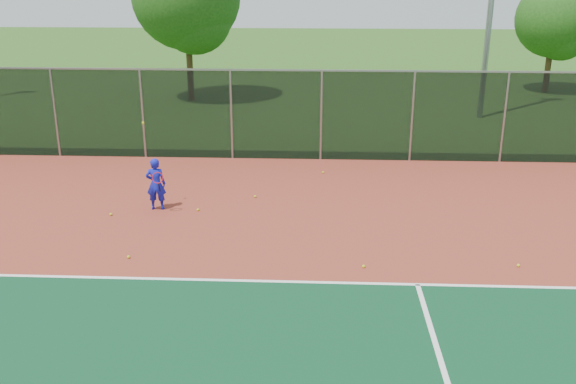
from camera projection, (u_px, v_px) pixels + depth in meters
The scene contains 13 objects.
ground at pixel (320, 370), 10.48m from camera, with size 120.00×120.00×0.00m, color #255016.
court_apron at pixel (320, 307), 12.36m from camera, with size 30.00×20.00×0.02m, color maroon.
fence_back at pixel (321, 115), 21.25m from camera, with size 30.00×0.06×3.03m.
tennis_player at pixel (156, 184), 17.08m from camera, with size 0.59×0.60×2.39m.
practice_ball_0 at pixel (255, 196), 18.16m from camera, with size 0.07×0.07×0.07m, color #CDD819.
practice_ball_1 at pixel (129, 257), 14.40m from camera, with size 0.07×0.07×0.07m, color #CDD819.
practice_ball_2 at pixel (323, 172), 20.26m from camera, with size 0.07×0.07×0.07m, color #CDD819.
practice_ball_3 at pixel (364, 266), 13.94m from camera, with size 0.07×0.07×0.07m, color #CDD819.
practice_ball_6 at pixel (111, 214), 16.86m from camera, with size 0.07×0.07×0.07m, color #CDD819.
practice_ball_7 at pixel (518, 265), 13.99m from camera, with size 0.07×0.07×0.07m, color #CDD819.
practice_ball_8 at pixel (198, 210), 17.17m from camera, with size 0.07×0.07×0.07m, color #CDD819.
tree_back_left at pixel (188, 0), 29.82m from camera, with size 5.09×5.09×7.48m.
tree_back_mid at pixel (556, 23), 32.09m from camera, with size 3.82×3.82×5.61m.
Camera 1 is at (-0.11, -8.92, 6.24)m, focal length 40.00 mm.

